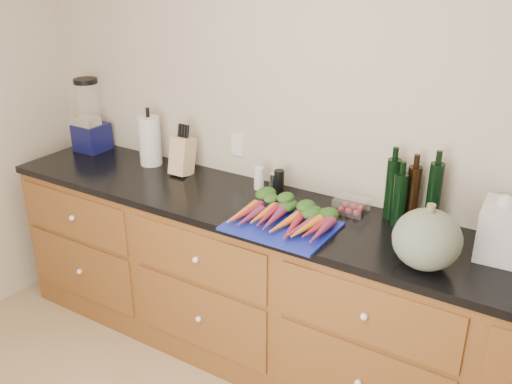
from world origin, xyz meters
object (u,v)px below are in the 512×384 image
Objects in this scene: blender_appliance at (90,120)px; paper_towel at (150,141)px; cutting_board at (281,226)px; squash at (427,239)px; tomato_box at (351,206)px; carrots at (286,216)px; knife_block at (182,156)px.

paper_towel is (0.50, 0.00, -0.06)m from blender_appliance.
paper_towel is (-1.10, 0.32, 0.14)m from cutting_board.
squash is 1.80m from paper_towel.
paper_towel reaches higher than tomato_box.
blender_appliance is (-1.60, 0.32, 0.20)m from cutting_board.
paper_towel reaches higher than cutting_board.
squash is at bearing -34.80° from tomato_box.
cutting_board is 3.17× the size of tomato_box.
carrots is 0.69m from squash.
squash is at bearing -10.06° from paper_towel.
squash is (0.68, -0.04, 0.09)m from carrots.
cutting_board is at bearing -122.72° from tomato_box.
squash reaches higher than cutting_board.
knife_block is (-1.51, 0.29, -0.02)m from squash.
cutting_board is at bearing -19.82° from knife_block.
squash is 0.95× the size of paper_towel.
blender_appliance reaches higher than knife_block.
knife_block is at bearing 160.18° from cutting_board.
cutting_board is at bearing -90.00° from carrots.
cutting_board is 1.06× the size of blender_appliance.
cutting_board is 2.26× the size of knife_block.
cutting_board is 1.75× the size of squash.
blender_appliance is at bearing 172.19° from squash.
blender_appliance is 2.14× the size of knife_block.
cutting_board is at bearing -179.55° from squash.
squash is 1.81× the size of tomato_box.
paper_towel is 0.27m from knife_block.
knife_block is at bearing -1.31° from blender_appliance.
blender_appliance is 1.82m from tomato_box.
tomato_box is at bearing 0.44° from paper_towel.
cutting_board is 0.06m from carrots.
paper_towel is at bearing 0.29° from blender_appliance.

